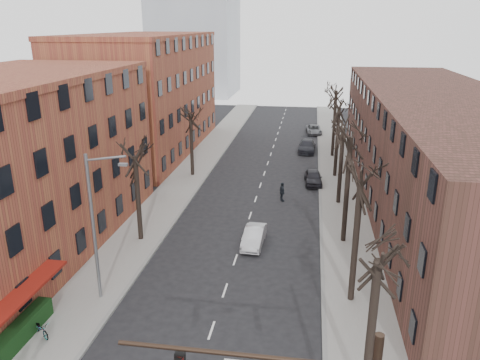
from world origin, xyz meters
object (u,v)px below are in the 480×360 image
at_px(silver_sedan, 254,237).
at_px(bicycle, 41,329).
at_px(parked_car_mid, 307,146).
at_px(parked_car_near, 313,177).

bearing_deg(silver_sedan, bicycle, -125.59).
xyz_separation_m(silver_sedan, bicycle, (-9.67, -12.48, -0.11)).
relative_size(parked_car_mid, bicycle, 3.23).
distance_m(silver_sedan, parked_car_near, 15.35).
distance_m(parked_car_near, parked_car_mid, 12.77).
xyz_separation_m(silver_sedan, parked_car_near, (4.30, 14.74, 0.05)).
bearing_deg(silver_sedan, parked_car_mid, 84.98).
bearing_deg(parked_car_near, parked_car_mid, 89.78).
bearing_deg(parked_car_mid, parked_car_near, -83.34).
bearing_deg(bicycle, silver_sedan, -3.54).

